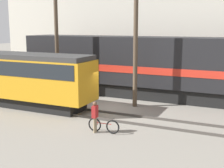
# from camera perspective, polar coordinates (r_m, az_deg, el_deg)

# --- Properties ---
(ground_plane) EXTENTS (120.00, 120.00, 0.00)m
(ground_plane) POSITION_cam_1_polar(r_m,az_deg,el_deg) (20.55, -1.60, -4.34)
(ground_plane) COLOR gray
(track_near) EXTENTS (60.00, 1.51, 0.14)m
(track_near) POSITION_cam_1_polar(r_m,az_deg,el_deg) (18.99, -4.02, -5.41)
(track_near) COLOR #47423D
(track_near) RESTS_ON ground
(track_far) EXTENTS (60.00, 1.51, 0.14)m
(track_far) POSITION_cam_1_polar(r_m,az_deg,el_deg) (24.23, 2.80, -1.86)
(track_far) COLOR #47423D
(track_far) RESTS_ON ground
(building_backdrop) EXTENTS (30.51, 6.00, 11.40)m
(building_backdrop) POSITION_cam_1_polar(r_m,az_deg,el_deg) (30.35, 8.04, 11.29)
(building_backdrop) COLOR beige
(building_backdrop) RESTS_ON ground
(freight_locomotive) EXTENTS (20.29, 3.04, 5.10)m
(freight_locomotive) POSITION_cam_1_polar(r_m,az_deg,el_deg) (23.20, 7.21, 3.28)
(freight_locomotive) COLOR black
(freight_locomotive) RESTS_ON ground
(streetcar) EXTENTS (12.11, 2.54, 3.52)m
(streetcar) POSITION_cam_1_polar(r_m,az_deg,el_deg) (22.12, -18.08, 1.54)
(streetcar) COLOR black
(streetcar) RESTS_ON ground
(bicycle) EXTENTS (1.70, 0.44, 0.77)m
(bicycle) POSITION_cam_1_polar(r_m,az_deg,el_deg) (15.81, -1.54, -7.63)
(bicycle) COLOR black
(bicycle) RESTS_ON ground
(person) EXTENTS (0.24, 0.37, 1.60)m
(person) POSITION_cam_1_polar(r_m,az_deg,el_deg) (15.67, -3.14, -5.49)
(person) COLOR #8C7A5B
(person) RESTS_ON ground
(utility_pole_left) EXTENTS (0.28, 0.28, 8.87)m
(utility_pole_left) POSITION_cam_1_polar(r_m,az_deg,el_deg) (23.11, -10.10, 8.32)
(utility_pole_left) COLOR #4C3D2D
(utility_pole_left) RESTS_ON ground
(utility_pole_center) EXTENTS (0.29, 0.29, 7.44)m
(utility_pole_center) POSITION_cam_1_polar(r_m,az_deg,el_deg) (20.30, 4.31, 6.11)
(utility_pole_center) COLOR #4C3D2D
(utility_pole_center) RESTS_ON ground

